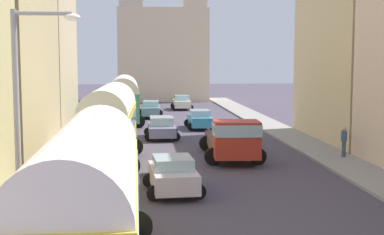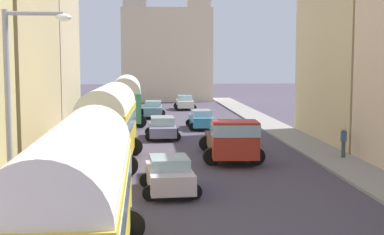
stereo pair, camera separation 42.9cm
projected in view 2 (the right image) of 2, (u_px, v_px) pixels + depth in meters
name	position (u px, v px, depth m)	size (l,w,h in m)	color
ground_plane	(186.00, 137.00, 38.55)	(154.00, 154.00, 0.00)	#463E4C
sidewalk_left	(81.00, 137.00, 37.92)	(2.50, 70.00, 0.14)	gray
sidewalk_right	(288.00, 135.00, 39.17)	(2.50, 70.00, 0.14)	gray
building_left_2	(7.00, 72.00, 30.98)	(4.03, 12.48, 9.35)	tan
building_left_3	(34.00, 38.00, 42.78)	(6.17, 11.28, 13.86)	tan
building_right_2	(351.00, 52.00, 36.18)	(4.21, 11.31, 11.64)	#D9BC87
distant_church	(167.00, 45.00, 69.89)	(11.24, 6.16, 19.65)	beige
parked_bus_0	(78.00, 195.00, 13.31)	(3.22, 9.86, 3.98)	gold
parked_bus_1	(109.00, 121.00, 28.26)	(3.41, 8.92, 4.08)	yellow
parked_bus_2	(126.00, 98.00, 46.06)	(3.40, 9.33, 3.95)	#3A9764
cargo_truck_0	(232.00, 139.00, 29.51)	(3.41, 7.39, 2.32)	#B02C1E
car_0	(201.00, 119.00, 42.92)	(2.26, 4.02, 1.45)	#3892BF
car_1	(185.00, 102.00, 58.68)	(2.32, 3.78, 1.50)	beige
car_2	(169.00, 175.00, 22.51)	(2.45, 3.75, 1.49)	silver
car_3	(162.00, 128.00, 37.69)	(2.37, 4.05, 1.49)	slate
car_4	(153.00, 109.00, 50.83)	(2.31, 3.93, 1.54)	gray
pedestrian_1	(344.00, 141.00, 29.74)	(0.44, 0.44, 1.79)	#40494C
streetlamp_near	(17.00, 113.00, 14.75)	(1.80, 0.28, 6.75)	gray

